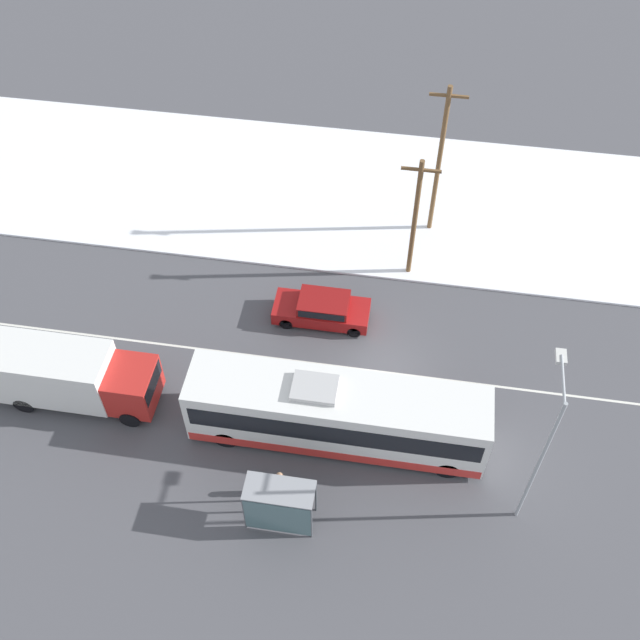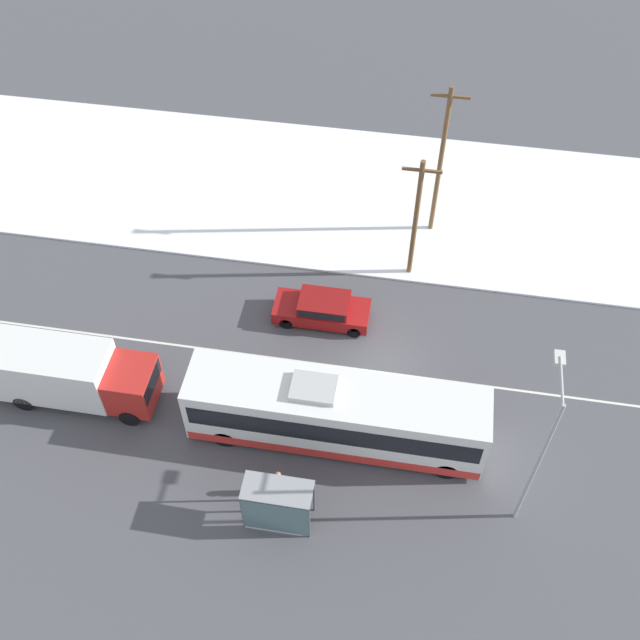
{
  "view_description": "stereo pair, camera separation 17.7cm",
  "coord_description": "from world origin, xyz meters",
  "px_view_note": "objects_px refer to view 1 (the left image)",
  "views": [
    {
      "loc": [
        0.31,
        -20.23,
        27.53
      ],
      "look_at": [
        -3.09,
        1.45,
        1.4
      ],
      "focal_mm": 42.0,
      "sensor_mm": 36.0,
      "label": 1
    },
    {
      "loc": [
        0.48,
        -20.2,
        27.53
      ],
      "look_at": [
        -3.09,
        1.45,
        1.4
      ],
      "focal_mm": 42.0,
      "sensor_mm": 36.0,
      "label": 2
    }
  ],
  "objects_px": {
    "box_truck": "(67,374)",
    "bus_shelter": "(279,505)",
    "utility_pole_snowlot": "(439,161)",
    "utility_pole_roadside": "(415,218)",
    "pedestrian_at_stop": "(280,481)",
    "sedan_car": "(322,308)",
    "city_bus": "(337,414)",
    "streetlamp": "(544,440)"
  },
  "relations": [
    {
      "from": "city_bus",
      "to": "streetlamp",
      "type": "xyz_separation_m",
      "value": [
        7.52,
        -2.02,
        3.21
      ]
    },
    {
      "from": "pedestrian_at_stop",
      "to": "utility_pole_roadside",
      "type": "xyz_separation_m",
      "value": [
        4.07,
        13.07,
        2.73
      ]
    },
    {
      "from": "city_bus",
      "to": "utility_pole_snowlot",
      "type": "relative_size",
      "value": 1.41
    },
    {
      "from": "utility_pole_snowlot",
      "to": "utility_pole_roadside",
      "type": "bearing_deg",
      "value": -104.1
    },
    {
      "from": "city_bus",
      "to": "streetlamp",
      "type": "relative_size",
      "value": 1.55
    },
    {
      "from": "sedan_car",
      "to": "utility_pole_snowlot",
      "type": "bearing_deg",
      "value": -123.19
    },
    {
      "from": "utility_pole_roadside",
      "to": "sedan_car",
      "type": "bearing_deg",
      "value": -135.52
    },
    {
      "from": "box_truck",
      "to": "utility_pole_snowlot",
      "type": "distance_m",
      "value": 20.06
    },
    {
      "from": "utility_pole_roadside",
      "to": "utility_pole_snowlot",
      "type": "distance_m",
      "value": 3.6
    },
    {
      "from": "city_bus",
      "to": "bus_shelter",
      "type": "xyz_separation_m",
      "value": [
        -1.59,
        -4.33,
        -0.02
      ]
    },
    {
      "from": "pedestrian_at_stop",
      "to": "bus_shelter",
      "type": "xyz_separation_m",
      "value": [
        0.23,
        -1.35,
        0.7
      ]
    },
    {
      "from": "bus_shelter",
      "to": "utility_pole_snowlot",
      "type": "xyz_separation_m",
      "value": [
        4.69,
        17.81,
        2.85
      ]
    },
    {
      "from": "utility_pole_snowlot",
      "to": "sedan_car",
      "type": "bearing_deg",
      "value": -123.19
    },
    {
      "from": "utility_pole_roadside",
      "to": "pedestrian_at_stop",
      "type": "bearing_deg",
      "value": -107.31
    },
    {
      "from": "pedestrian_at_stop",
      "to": "box_truck",
      "type": "bearing_deg",
      "value": 162.03
    },
    {
      "from": "box_truck",
      "to": "utility_pole_roadside",
      "type": "xyz_separation_m",
      "value": [
        13.9,
        9.88,
        2.04
      ]
    },
    {
      "from": "sedan_car",
      "to": "pedestrian_at_stop",
      "type": "height_order",
      "value": "pedestrian_at_stop"
    },
    {
      "from": "city_bus",
      "to": "sedan_car",
      "type": "xyz_separation_m",
      "value": [
        -1.58,
        6.34,
        -0.91
      ]
    },
    {
      "from": "box_truck",
      "to": "pedestrian_at_stop",
      "type": "relative_size",
      "value": 4.67
    },
    {
      "from": "pedestrian_at_stop",
      "to": "streetlamp",
      "type": "bearing_deg",
      "value": 5.84
    },
    {
      "from": "pedestrian_at_stop",
      "to": "bus_shelter",
      "type": "bearing_deg",
      "value": -80.2
    },
    {
      "from": "city_bus",
      "to": "pedestrian_at_stop",
      "type": "relative_size",
      "value": 7.74
    },
    {
      "from": "bus_shelter",
      "to": "city_bus",
      "type": "bearing_deg",
      "value": 69.82
    },
    {
      "from": "bus_shelter",
      "to": "utility_pole_roadside",
      "type": "distance_m",
      "value": 15.06
    },
    {
      "from": "box_truck",
      "to": "bus_shelter",
      "type": "bearing_deg",
      "value": -24.27
    },
    {
      "from": "city_bus",
      "to": "utility_pole_snowlot",
      "type": "height_order",
      "value": "utility_pole_snowlot"
    },
    {
      "from": "box_truck",
      "to": "streetlamp",
      "type": "xyz_separation_m",
      "value": [
        19.17,
        -2.23,
        3.24
      ]
    },
    {
      "from": "bus_shelter",
      "to": "streetlamp",
      "type": "height_order",
      "value": "streetlamp"
    },
    {
      "from": "streetlamp",
      "to": "utility_pole_snowlot",
      "type": "height_order",
      "value": "utility_pole_snowlot"
    },
    {
      "from": "sedan_car",
      "to": "streetlamp",
      "type": "distance_m",
      "value": 13.02
    },
    {
      "from": "city_bus",
      "to": "bus_shelter",
      "type": "bearing_deg",
      "value": -110.18
    },
    {
      "from": "box_truck",
      "to": "utility_pole_snowlot",
      "type": "bearing_deg",
      "value": 41.98
    },
    {
      "from": "box_truck",
      "to": "streetlamp",
      "type": "relative_size",
      "value": 0.94
    },
    {
      "from": "utility_pole_roadside",
      "to": "utility_pole_snowlot",
      "type": "relative_size",
      "value": 0.81
    },
    {
      "from": "utility_pole_roadside",
      "to": "utility_pole_snowlot",
      "type": "bearing_deg",
      "value": 75.9
    },
    {
      "from": "box_truck",
      "to": "sedan_car",
      "type": "height_order",
      "value": "box_truck"
    },
    {
      "from": "box_truck",
      "to": "bus_shelter",
      "type": "relative_size",
      "value": 2.77
    },
    {
      "from": "city_bus",
      "to": "bus_shelter",
      "type": "distance_m",
      "value": 4.61
    },
    {
      "from": "bus_shelter",
      "to": "sedan_car",
      "type": "bearing_deg",
      "value": 89.92
    },
    {
      "from": "bus_shelter",
      "to": "streetlamp",
      "type": "xyz_separation_m",
      "value": [
        9.11,
        2.31,
        3.23
      ]
    },
    {
      "from": "bus_shelter",
      "to": "pedestrian_at_stop",
      "type": "bearing_deg",
      "value": 99.8
    },
    {
      "from": "sedan_car",
      "to": "bus_shelter",
      "type": "bearing_deg",
      "value": 89.92
    }
  ]
}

